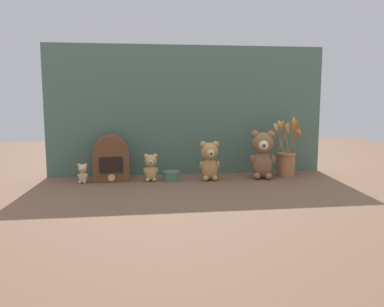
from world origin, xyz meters
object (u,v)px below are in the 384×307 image
Objects in this scene: flower_vase at (286,158)px; decorative_tin_tall at (171,176)px; teddy_bear_tiny at (83,173)px; vintage_radio at (111,159)px; teddy_bear_small at (151,167)px; teddy_bear_large at (263,153)px; teddy_bear_medium at (210,160)px.

decorative_tin_tall is (-0.64, -0.04, -0.07)m from flower_vase.
teddy_bear_tiny is at bearing 179.72° from decorative_tin_tall.
vintage_radio is (-0.95, 0.02, 0.02)m from flower_vase.
teddy_bear_small is 0.21m from vintage_radio.
flower_vase is at bearing 1.81° from teddy_bear_tiny.
flower_vase is at bearing -0.93° from vintage_radio.
teddy_bear_large is 0.95m from teddy_bear_tiny.
flower_vase is (0.44, 0.05, -0.01)m from teddy_bear_medium.
vintage_radio is 2.67× the size of decorative_tin_tall.
teddy_bear_small reaches higher than decorative_tin_tall.
flower_vase reaches higher than teddy_bear_tiny.
teddy_bear_medium is 0.66m from teddy_bear_tiny.
teddy_bear_large is 1.08× the size of vintage_radio.
teddy_bear_tiny is 0.45m from decorative_tin_tall.
teddy_bear_tiny is (-0.35, -0.00, -0.02)m from teddy_bear_small.
vintage_radio is (0.14, 0.05, 0.06)m from teddy_bear_tiny.
teddy_bear_medium is 0.86× the size of vintage_radio.
flower_vase is 0.65m from decorative_tin_tall.
teddy_bear_medium is (-0.29, -0.00, -0.03)m from teddy_bear_large.
teddy_bear_large is at bearing 0.13° from teddy_bear_medium.
teddy_bear_medium is 0.22m from decorative_tin_tall.
teddy_bear_large reaches higher than teddy_bear_medium.
teddy_bear_large is 0.16m from flower_vase.
flower_vase is (0.15, 0.05, -0.04)m from teddy_bear_large.
flower_vase reaches higher than decorative_tin_tall.
vintage_radio is at bearing 179.07° from flower_vase.
teddy_bear_medium is 0.44m from flower_vase.
teddy_bear_small is 1.61× the size of decorative_tin_tall.
teddy_bear_small is 0.12m from decorative_tin_tall.
teddy_bear_large is 0.60m from teddy_bear_small.
decorative_tin_tall is (-0.20, 0.01, -0.08)m from teddy_bear_medium.
teddy_bear_small is 0.35m from teddy_bear_tiny.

